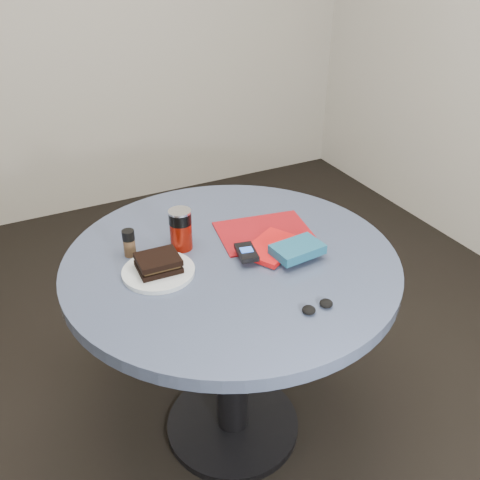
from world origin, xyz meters
name	(u,v)px	position (x,y,z in m)	size (l,w,h in m)	color
ground	(233,426)	(0.00, 0.00, 0.00)	(4.00, 4.00, 0.00)	black
table	(231,300)	(0.00, 0.00, 0.59)	(1.00, 1.00, 0.75)	black
plate	(159,272)	(-0.22, 0.01, 0.76)	(0.21, 0.21, 0.01)	silver
sandwich	(158,263)	(-0.22, 0.02, 0.78)	(0.12, 0.10, 0.04)	black
soda_can	(181,229)	(-0.11, 0.11, 0.81)	(0.07, 0.07, 0.13)	#711005
pepper_grinder	(129,243)	(-0.27, 0.14, 0.79)	(0.04, 0.04, 0.08)	#4E3721
magazine	(264,232)	(0.16, 0.08, 0.75)	(0.29, 0.22, 0.01)	maroon
red_book	(272,247)	(0.13, -0.03, 0.76)	(0.18, 0.12, 0.02)	red
novel	(297,249)	(0.17, -0.10, 0.78)	(0.15, 0.09, 0.03)	navy
mp3_player	(246,252)	(0.03, -0.04, 0.78)	(0.07, 0.10, 0.02)	black
headphones	(318,307)	(0.09, -0.33, 0.76)	(0.09, 0.04, 0.02)	black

